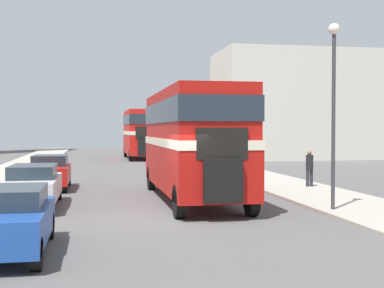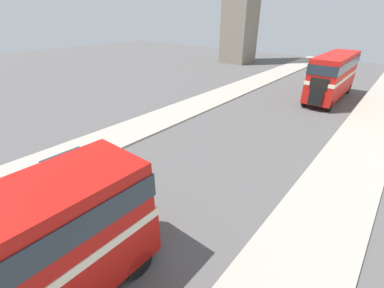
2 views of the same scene
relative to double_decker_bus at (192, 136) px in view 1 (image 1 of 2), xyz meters
The scene contains 10 objects.
ground_plane 4.90m from the double_decker_bus, 112.71° to the right, with size 120.00×120.00×0.00m, color #565454.
sidewalk_right 6.86m from the double_decker_bus, 37.67° to the right, with size 3.50×120.00×0.12m.
double_decker_bus is the anchor object (origin of this frame).
bus_distant 28.73m from the double_decker_bus, 88.93° to the left, with size 2.50×9.22×4.35m.
car_parked_near 9.56m from the double_decker_bus, 125.07° to the right, with size 1.67×3.93×1.41m.
car_parked_mid 5.93m from the double_decker_bus, behind, with size 1.67×4.62×1.43m.
car_parked_far 7.53m from the double_decker_bus, 138.60° to the left, with size 1.67×3.97×1.51m.
pedestrian_walking 6.61m from the double_decker_bus, 25.71° to the left, with size 0.33×0.33×1.61m.
street_lamp 5.60m from the double_decker_bus, 44.56° to the right, with size 0.36×0.36×5.86m.
shop_building_block 32.07m from the double_decker_bus, 57.71° to the left, with size 19.16×8.14×9.70m.
Camera 1 is at (-1.97, -15.57, 2.64)m, focal length 50.00 mm.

